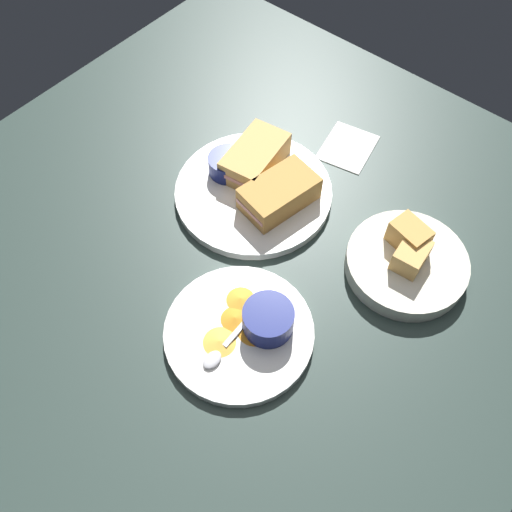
{
  "coord_description": "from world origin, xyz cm",
  "views": [
    {
      "loc": [
        39.74,
        36.5,
        77.6
      ],
      "look_at": [
        3.24,
        5.78,
        3.0
      ],
      "focal_mm": 38.59,
      "sensor_mm": 36.0,
      "label": 1
    }
  ],
  "objects_px": {
    "ramekin_dark_sauce": "(227,164)",
    "plate_chips_companion": "(239,333)",
    "bread_basket_rear": "(407,261)",
    "sandwich_half_far": "(255,158)",
    "plate_sandwich_main": "(253,192)",
    "spoon_by_dark_ramekin": "(254,181)",
    "spoon_by_gravy_ramekin": "(218,353)",
    "ramekin_light_gravy": "(268,319)",
    "sandwich_half_near": "(279,193)"
  },
  "relations": [
    {
      "from": "ramekin_light_gravy",
      "to": "spoon_by_gravy_ramekin",
      "type": "relative_size",
      "value": 0.78
    },
    {
      "from": "plate_chips_companion",
      "to": "bread_basket_rear",
      "type": "height_order",
      "value": "bread_basket_rear"
    },
    {
      "from": "ramekin_dark_sauce",
      "to": "ramekin_light_gravy",
      "type": "distance_m",
      "value": 0.32
    },
    {
      "from": "sandwich_half_near",
      "to": "spoon_by_dark_ramekin",
      "type": "height_order",
      "value": "sandwich_half_near"
    },
    {
      "from": "ramekin_dark_sauce",
      "to": "bread_basket_rear",
      "type": "distance_m",
      "value": 0.36
    },
    {
      "from": "spoon_by_dark_ramekin",
      "to": "plate_chips_companion",
      "type": "distance_m",
      "value": 0.29
    },
    {
      "from": "ramekin_light_gravy",
      "to": "spoon_by_gravy_ramekin",
      "type": "distance_m",
      "value": 0.09
    },
    {
      "from": "plate_sandwich_main",
      "to": "spoon_by_dark_ramekin",
      "type": "distance_m",
      "value": 0.02
    },
    {
      "from": "sandwich_half_near",
      "to": "sandwich_half_far",
      "type": "xyz_separation_m",
      "value": [
        -0.04,
        -0.08,
        0.0
      ]
    },
    {
      "from": "spoon_by_dark_ramekin",
      "to": "bread_basket_rear",
      "type": "bearing_deg",
      "value": 95.67
    },
    {
      "from": "sandwich_half_far",
      "to": "ramekin_dark_sauce",
      "type": "relative_size",
      "value": 2.08
    },
    {
      "from": "sandwich_half_near",
      "to": "sandwich_half_far",
      "type": "relative_size",
      "value": 1.01
    },
    {
      "from": "plate_sandwich_main",
      "to": "bread_basket_rear",
      "type": "xyz_separation_m",
      "value": [
        -0.04,
        0.29,
        0.01
      ]
    },
    {
      "from": "plate_chips_companion",
      "to": "spoon_by_gravy_ramekin",
      "type": "relative_size",
      "value": 2.31
    },
    {
      "from": "ramekin_dark_sauce",
      "to": "spoon_by_gravy_ramekin",
      "type": "height_order",
      "value": "ramekin_dark_sauce"
    },
    {
      "from": "ramekin_light_gravy",
      "to": "plate_sandwich_main",
      "type": "bearing_deg",
      "value": -135.04
    },
    {
      "from": "ramekin_dark_sauce",
      "to": "plate_chips_companion",
      "type": "xyz_separation_m",
      "value": [
        0.23,
        0.22,
        -0.03
      ]
    },
    {
      "from": "plate_sandwich_main",
      "to": "sandwich_half_far",
      "type": "height_order",
      "value": "sandwich_half_far"
    },
    {
      "from": "sandwich_half_far",
      "to": "bread_basket_rear",
      "type": "distance_m",
      "value": 0.32
    },
    {
      "from": "spoon_by_gravy_ramekin",
      "to": "bread_basket_rear",
      "type": "relative_size",
      "value": 0.5
    },
    {
      "from": "spoon_by_dark_ramekin",
      "to": "sandwich_half_far",
      "type": "bearing_deg",
      "value": -142.46
    },
    {
      "from": "plate_sandwich_main",
      "to": "sandwich_half_near",
      "type": "xyz_separation_m",
      "value": [
        -0.01,
        0.05,
        0.03
      ]
    },
    {
      "from": "sandwich_half_far",
      "to": "plate_chips_companion",
      "type": "bearing_deg",
      "value": 35.87
    },
    {
      "from": "sandwich_half_near",
      "to": "bread_basket_rear",
      "type": "bearing_deg",
      "value": 98.78
    },
    {
      "from": "plate_chips_companion",
      "to": "spoon_by_gravy_ramekin",
      "type": "bearing_deg",
      "value": 2.21
    },
    {
      "from": "ramekin_dark_sauce",
      "to": "ramekin_light_gravy",
      "type": "height_order",
      "value": "ramekin_light_gravy"
    },
    {
      "from": "plate_sandwich_main",
      "to": "spoon_by_gravy_ramekin",
      "type": "height_order",
      "value": "spoon_by_gravy_ramekin"
    },
    {
      "from": "sandwich_half_far",
      "to": "plate_sandwich_main",
      "type": "bearing_deg",
      "value": 36.84
    },
    {
      "from": "bread_basket_rear",
      "to": "ramekin_light_gravy",
      "type": "bearing_deg",
      "value": -23.37
    },
    {
      "from": "spoon_by_dark_ramekin",
      "to": "spoon_by_gravy_ramekin",
      "type": "xyz_separation_m",
      "value": [
        0.29,
        0.17,
        0.0
      ]
    },
    {
      "from": "sandwich_half_far",
      "to": "ramekin_light_gravy",
      "type": "bearing_deg",
      "value": 43.62
    },
    {
      "from": "ramekin_dark_sauce",
      "to": "bread_basket_rear",
      "type": "height_order",
      "value": "bread_basket_rear"
    },
    {
      "from": "ramekin_dark_sauce",
      "to": "plate_chips_companion",
      "type": "bearing_deg",
      "value": 44.68
    },
    {
      "from": "ramekin_dark_sauce",
      "to": "bread_basket_rear",
      "type": "relative_size",
      "value": 0.35
    },
    {
      "from": "sandwich_half_far",
      "to": "ramekin_light_gravy",
      "type": "distance_m",
      "value": 0.32
    },
    {
      "from": "plate_chips_companion",
      "to": "ramekin_light_gravy",
      "type": "relative_size",
      "value": 2.95
    },
    {
      "from": "plate_sandwich_main",
      "to": "sandwich_half_near",
      "type": "bearing_deg",
      "value": 96.84
    },
    {
      "from": "ramekin_light_gravy",
      "to": "bread_basket_rear",
      "type": "distance_m",
      "value": 0.25
    },
    {
      "from": "spoon_by_dark_ramekin",
      "to": "spoon_by_gravy_ramekin",
      "type": "bearing_deg",
      "value": 31.04
    },
    {
      "from": "sandwich_half_far",
      "to": "spoon_by_gravy_ramekin",
      "type": "height_order",
      "value": "sandwich_half_far"
    },
    {
      "from": "sandwich_half_far",
      "to": "spoon_by_dark_ramekin",
      "type": "bearing_deg",
      "value": 37.54
    },
    {
      "from": "plate_chips_companion",
      "to": "ramekin_light_gravy",
      "type": "xyz_separation_m",
      "value": [
        -0.03,
        0.03,
        0.03
      ]
    },
    {
      "from": "plate_chips_companion",
      "to": "bread_basket_rear",
      "type": "bearing_deg",
      "value": 154.19
    },
    {
      "from": "spoon_by_gravy_ramekin",
      "to": "bread_basket_rear",
      "type": "bearing_deg",
      "value": 158.05
    },
    {
      "from": "plate_sandwich_main",
      "to": "sandwich_half_far",
      "type": "bearing_deg",
      "value": -143.16
    },
    {
      "from": "sandwich_half_near",
      "to": "spoon_by_gravy_ramekin",
      "type": "distance_m",
      "value": 0.3
    },
    {
      "from": "bread_basket_rear",
      "to": "spoon_by_gravy_ramekin",
      "type": "bearing_deg",
      "value": -21.95
    },
    {
      "from": "sandwich_half_near",
      "to": "plate_chips_companion",
      "type": "distance_m",
      "value": 0.26
    },
    {
      "from": "sandwich_half_far",
      "to": "bread_basket_rear",
      "type": "height_order",
      "value": "bread_basket_rear"
    },
    {
      "from": "plate_chips_companion",
      "to": "spoon_by_gravy_ramekin",
      "type": "distance_m",
      "value": 0.05
    }
  ]
}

